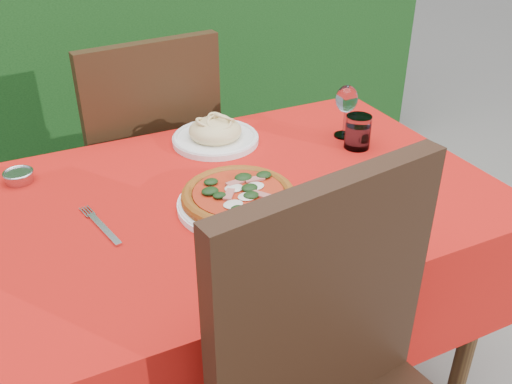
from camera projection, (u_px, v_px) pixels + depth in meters
name	position (u px, v px, depth m)	size (l,w,h in m)	color
hedge	(95.00, 0.00, 2.54)	(3.20, 0.55, 1.78)	black
dining_table	(241.00, 241.00, 1.51)	(1.26, 0.86, 0.75)	#442D16
chair_far	(147.00, 156.00, 1.98)	(0.49, 0.49, 1.00)	black
pizza_plate	(239.00, 198.00, 1.35)	(0.33, 0.33, 0.06)	white
pasta_plate	(215.00, 134.00, 1.66)	(0.25, 0.25, 0.07)	white
water_glass	(358.00, 133.00, 1.62)	(0.07, 0.07, 0.10)	silver
wine_glass	(346.00, 101.00, 1.65)	(0.07, 0.07, 0.16)	silver
fork	(104.00, 229.00, 1.28)	(0.03, 0.21, 0.01)	silver
steel_ramekin	(19.00, 177.00, 1.47)	(0.07, 0.07, 0.03)	#B2B2B9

